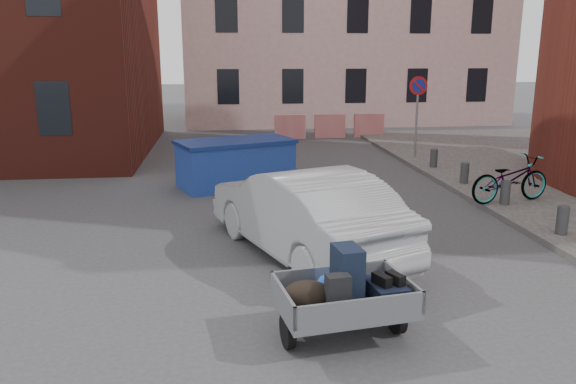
{
  "coord_description": "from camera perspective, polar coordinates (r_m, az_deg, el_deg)",
  "views": [
    {
      "loc": [
        -0.42,
        -8.32,
        3.47
      ],
      "look_at": [
        0.74,
        1.22,
        1.1
      ],
      "focal_mm": 35.0,
      "sensor_mm": 36.0,
      "label": 1
    }
  ],
  "objects": [
    {
      "name": "silver_car",
      "position": [
        9.84,
        1.59,
        -2.01
      ],
      "size": [
        3.24,
        5.03,
        1.56
      ],
      "primitive_type": "imported",
      "rotation": [
        0.0,
        0.0,
        3.51
      ],
      "color": "#9C9FA3",
      "rests_on": "ground"
    },
    {
      "name": "barriers",
      "position": [
        23.96,
        4.29,
        6.7
      ],
      "size": [
        4.7,
        0.18,
        1.0
      ],
      "color": "red",
      "rests_on": "ground"
    },
    {
      "name": "trailer",
      "position": [
        7.01,
        5.66,
        -10.33
      ],
      "size": [
        1.74,
        1.9,
        1.2
      ],
      "rotation": [
        0.0,
        0.0,
        0.15
      ],
      "color": "black",
      "rests_on": "ground"
    },
    {
      "name": "bollards",
      "position": [
        13.72,
        21.21,
        -0.06
      ],
      "size": [
        0.22,
        9.02,
        0.55
      ],
      "color": "#3A3A3D",
      "rests_on": "sidewalk"
    },
    {
      "name": "dumpster",
      "position": [
        15.1,
        -5.35,
        2.96
      ],
      "size": [
        3.35,
        2.5,
        1.26
      ],
      "rotation": [
        0.0,
        0.0,
        0.36
      ],
      "color": "#213F9F",
      "rests_on": "ground"
    },
    {
      "name": "bicycle",
      "position": [
        13.94,
        21.63,
        1.24
      ],
      "size": [
        2.17,
        1.13,
        1.09
      ],
      "primitive_type": "imported",
      "rotation": [
        0.0,
        0.0,
        1.78
      ],
      "color": "black",
      "rests_on": "sidewalk"
    },
    {
      "name": "ground",
      "position": [
        9.03,
        -3.76,
        -8.79
      ],
      "size": [
        120.0,
        120.0,
        0.0
      ],
      "primitive_type": "plane",
      "color": "#38383A",
      "rests_on": "ground"
    },
    {
      "name": "no_parking_sign",
      "position": [
        18.99,
        13.04,
        9.11
      ],
      "size": [
        0.6,
        0.09,
        2.65
      ],
      "color": "gray",
      "rests_on": "sidewalk"
    }
  ]
}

